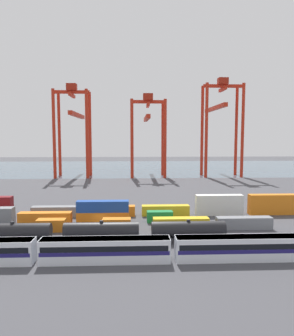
{
  "coord_description": "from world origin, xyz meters",
  "views": [
    {
      "loc": [
        7.71,
        -71.83,
        20.13
      ],
      "look_at": [
        12.4,
        35.04,
        9.73
      ],
      "focal_mm": 34.69,
      "sensor_mm": 36.0,
      "label": 1
    }
  ],
  "objects": [
    {
      "name": "ground_plane",
      "position": [
        0.0,
        40.0,
        0.0
      ],
      "size": [
        420.0,
        420.0,
        0.0
      ],
      "primitive_type": "plane",
      "color": "#424247"
    },
    {
      "name": "harbour_water",
      "position": [
        0.0,
        138.53,
        0.0
      ],
      "size": [
        400.0,
        110.0,
        0.01
      ],
      "primitive_type": "cube",
      "color": "#475B6B",
      "rests_on": "ground_plane"
    },
    {
      "name": "passenger_train",
      "position": [
        3.26,
        -21.05,
        2.14
      ],
      "size": [
        64.17,
        3.14,
        3.9
      ],
      "color": "silver",
      "rests_on": "ground_plane"
    },
    {
      "name": "freight_tank_row",
      "position": [
        1.75,
        -11.73,
        2.06
      ],
      "size": [
        47.09,
        2.9,
        4.36
      ],
      "color": "#232326",
      "rests_on": "ground_plane"
    },
    {
      "name": "shipping_container_4",
      "position": [
        -9.73,
        -3.38,
        1.3
      ],
      "size": [
        6.04,
        2.44,
        2.6
      ],
      "primitive_type": "cube",
      "color": "orange",
      "rests_on": "ground_plane"
    },
    {
      "name": "shipping_container_5",
      "position": [
        4.18,
        -3.38,
        1.3
      ],
      "size": [
        6.04,
        2.44,
        2.6
      ],
      "primitive_type": "cube",
      "color": "orange",
      "rests_on": "ground_plane"
    },
    {
      "name": "shipping_container_6",
      "position": [
        18.08,
        -3.38,
        1.3
      ],
      "size": [
        12.1,
        2.44,
        2.6
      ],
      "primitive_type": "cube",
      "color": "gold",
      "rests_on": "ground_plane"
    },
    {
      "name": "shipping_container_7",
      "position": [
        31.98,
        -3.38,
        1.3
      ],
      "size": [
        12.1,
        2.44,
        2.6
      ],
      "primitive_type": "cube",
      "color": "slate",
      "rests_on": "ground_plane"
    },
    {
      "name": "shipping_container_11",
      "position": [
        -12.72,
        3.03,
        1.3
      ],
      "size": [
        12.1,
        2.44,
        2.6
      ],
      "primitive_type": "cube",
      "color": "orange",
      "rests_on": "ground_plane"
    },
    {
      "name": "shipping_container_12",
      "position": [
        0.65,
        3.03,
        1.3
      ],
      "size": [
        12.1,
        2.44,
        2.6
      ],
      "primitive_type": "cube",
      "color": "orange",
      "rests_on": "ground_plane"
    },
    {
      "name": "shipping_container_13",
      "position": [
        0.65,
        3.03,
        3.9
      ],
      "size": [
        12.1,
        2.44,
        2.6
      ],
      "primitive_type": "cube",
      "color": "#1C4299",
      "rests_on": "shipping_container_12"
    },
    {
      "name": "shipping_container_14",
      "position": [
        14.02,
        3.03,
        1.3
      ],
      "size": [
        6.04,
        2.44,
        2.6
      ],
      "primitive_type": "cube",
      "color": "#197538",
      "rests_on": "ground_plane"
    },
    {
      "name": "shipping_container_15",
      "position": [
        -25.58,
        9.44,
        1.3
      ],
      "size": [
        6.04,
        2.44,
        2.6
      ],
      "primitive_type": "cube",
      "color": "silver",
      "rests_on": "ground_plane"
    },
    {
      "name": "shipping_container_16",
      "position": [
        -25.58,
        9.44,
        3.9
      ],
      "size": [
        6.04,
        2.44,
        2.6
      ],
      "primitive_type": "cube",
      "color": "maroon",
      "rests_on": "shipping_container_15"
    },
    {
      "name": "shipping_container_17",
      "position": [
        -11.71,
        9.44,
        1.3
      ],
      "size": [
        12.1,
        2.44,
        2.6
      ],
      "primitive_type": "cube",
      "color": "slate",
      "rests_on": "ground_plane"
    },
    {
      "name": "shipping_container_18",
      "position": [
        2.15,
        9.44,
        1.3
      ],
      "size": [
        12.1,
        2.44,
        2.6
      ],
      "primitive_type": "cube",
      "color": "orange",
      "rests_on": "ground_plane"
    },
    {
      "name": "shipping_container_19",
      "position": [
        16.01,
        9.44,
        1.3
      ],
      "size": [
        12.1,
        2.44,
        2.6
      ],
      "primitive_type": "cube",
      "color": "gold",
      "rests_on": "ground_plane"
    },
    {
      "name": "shipping_container_20",
      "position": [
        29.88,
        9.44,
        1.3
      ],
      "size": [
        12.1,
        2.44,
        2.6
      ],
      "primitive_type": "cube",
      "color": "silver",
      "rests_on": "ground_plane"
    },
    {
      "name": "shipping_container_21",
      "position": [
        29.88,
        9.44,
        3.9
      ],
      "size": [
        12.1,
        2.44,
        2.6
      ],
      "primitive_type": "cube",
      "color": "silver",
      "rests_on": "shipping_container_20"
    },
    {
      "name": "shipping_container_22",
      "position": [
        43.74,
        9.44,
        1.3
      ],
      "size": [
        12.1,
        2.44,
        2.6
      ],
      "primitive_type": "cube",
      "color": "orange",
      "rests_on": "ground_plane"
    },
    {
      "name": "shipping_container_23",
      "position": [
        43.74,
        9.44,
        3.9
      ],
      "size": [
        12.1,
        2.44,
        2.6
      ],
      "primitive_type": "cube",
      "color": "orange",
      "rests_on": "shipping_container_22"
    },
    {
      "name": "gantry_crane_west",
      "position": [
        -22.02,
        94.49,
        27.65
      ],
      "size": [
        17.23,
        40.73,
        45.85
      ],
      "color": "red",
      "rests_on": "ground_plane"
    },
    {
      "name": "gantry_crane_central",
      "position": [
        15.34,
        94.44,
        25.53
      ],
      "size": [
        17.6,
        39.65,
        41.29
      ],
      "color": "red",
      "rests_on": "ground_plane"
    },
    {
      "name": "gantry_crane_east",
      "position": [
        52.69,
        94.56,
        30.0
      ],
      "size": [
        19.56,
        41.94,
        49.21
      ],
      "color": "red",
      "rests_on": "ground_plane"
    }
  ]
}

